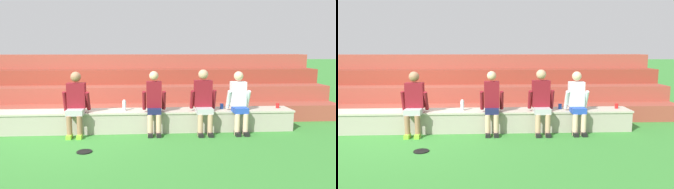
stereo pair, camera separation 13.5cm
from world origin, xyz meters
The scene contains 11 objects.
ground_plane centered at (0.00, 0.00, 0.00)m, with size 80.00×80.00×0.00m, color #388433.
stone_seating_wall centered at (0.00, 0.28, 0.25)m, with size 9.91×0.61×0.47m.
brick_bleachers centered at (0.00, 2.55, 0.61)m, with size 13.29×2.67×1.62m.
person_far_left centered at (0.22, 0.02, 0.71)m, with size 0.56×0.57×1.34m.
person_left_of_center centered at (1.86, -0.01, 0.71)m, with size 0.50×0.48×1.35m.
person_center centered at (2.92, 0.00, 0.73)m, with size 0.56×0.58×1.38m.
person_right_of_center centered at (3.69, 0.00, 0.70)m, with size 0.51×0.57×1.33m.
water_bottle_near_left centered at (1.21, 0.27, 0.58)m, with size 0.08×0.08×0.24m.
plastic_cup_left_end centered at (4.69, 0.32, 0.52)m, with size 0.08×0.08×0.11m, color red.
plastic_cup_middle centered at (3.40, 0.32, 0.53)m, with size 0.08×0.08×0.12m, color blue.
frisbee centered at (0.58, -1.13, 0.01)m, with size 0.28×0.28×0.02m, color black.
Camera 2 is at (1.83, -6.68, 1.86)m, focal length 34.12 mm.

